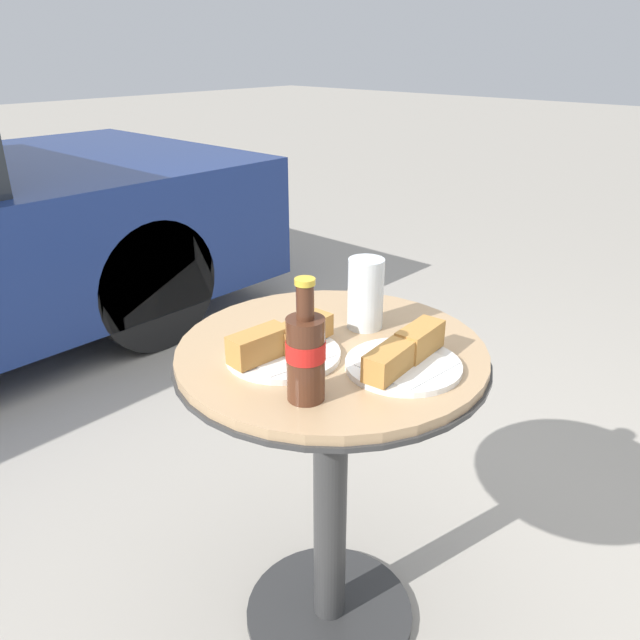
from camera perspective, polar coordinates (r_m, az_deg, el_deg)
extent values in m
plane|color=#A8A093|center=(1.74, 0.85, -25.27)|extent=(30.00, 30.00, 0.00)
cylinder|color=#333333|center=(1.74, 0.85, -25.05)|extent=(0.42, 0.42, 0.02)
cylinder|color=#333333|center=(1.48, 0.94, -15.67)|extent=(0.08, 0.08, 0.72)
cylinder|color=#333333|center=(1.28, 1.05, -3.45)|extent=(0.64, 0.64, 0.01)
cylinder|color=tan|center=(1.27, 1.05, -2.85)|extent=(0.63, 0.63, 0.02)
cylinder|color=#4C2819|center=(1.06, -1.32, -3.63)|extent=(0.07, 0.07, 0.15)
cylinder|color=red|center=(1.05, -1.33, -2.75)|extent=(0.07, 0.07, 0.03)
cylinder|color=#4C2819|center=(1.01, -1.37, 1.67)|extent=(0.03, 0.03, 0.06)
cylinder|color=gold|center=(1.00, -1.39, 3.54)|extent=(0.03, 0.03, 0.01)
cylinder|color=silver|center=(1.34, 4.16, 1.74)|extent=(0.07, 0.07, 0.12)
cylinder|color=silver|center=(1.33, 4.19, 2.42)|extent=(0.08, 0.08, 0.15)
cylinder|color=white|center=(1.23, -3.39, -3.15)|extent=(0.23, 0.23, 0.01)
cube|color=white|center=(1.23, -3.39, -2.86)|extent=(0.18, 0.18, 0.00)
cube|color=#B77F3D|center=(1.19, -5.65, -2.31)|extent=(0.12, 0.06, 0.06)
cube|color=#B77F3D|center=(1.25, -1.64, -1.06)|extent=(0.14, 0.05, 0.05)
cylinder|color=white|center=(1.20, 7.62, -4.15)|extent=(0.22, 0.22, 0.01)
cube|color=white|center=(1.19, 7.63, -3.85)|extent=(0.16, 0.16, 0.00)
cube|color=#B77F3D|center=(1.14, 6.41, -3.69)|extent=(0.13, 0.06, 0.05)
cube|color=#B77F3D|center=(1.22, 9.11, -1.77)|extent=(0.12, 0.06, 0.05)
cylinder|color=black|center=(4.29, -26.66, 7.83)|extent=(0.62, 0.20, 0.62)
cylinder|color=black|center=(2.99, -15.47, 3.30)|extent=(0.62, 0.20, 0.62)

